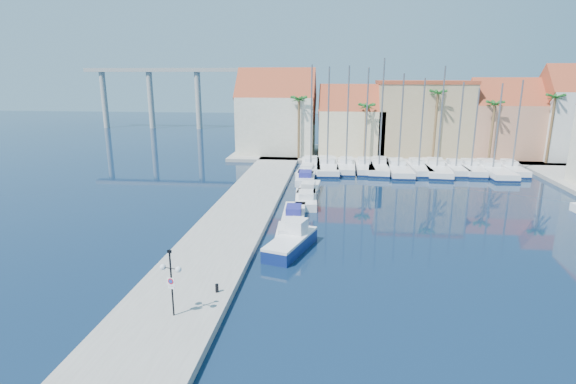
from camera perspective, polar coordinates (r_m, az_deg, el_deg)
name	(u,v)px	position (r m, az deg, el deg)	size (l,w,h in m)	color
ground	(335,288)	(28.74, 6.00, -11.98)	(260.00, 260.00, 0.00)	black
quay_west	(240,214)	(42.14, -6.15, -2.83)	(6.00, 77.00, 0.50)	gray
shore_north	(400,155)	(75.46, 14.00, 4.61)	(54.00, 16.00, 0.50)	gray
lamp_post	(171,273)	(24.30, -14.66, -9.91)	(1.24, 0.53, 3.72)	black
bollard	(217,288)	(27.18, -9.02, -11.96)	(0.20, 0.20, 0.50)	black
fishing_boat	(292,241)	(33.98, 0.47, -6.29)	(3.71, 6.35, 2.11)	navy
motorboat_west_0	(287,236)	(35.71, -0.13, -5.56)	(2.00, 5.47, 1.40)	white
motorboat_west_1	(294,214)	(41.15, 0.77, -2.80)	(2.18, 6.07, 1.40)	white
motorboat_west_2	(306,199)	(46.20, 2.28, -0.85)	(2.61, 6.72, 1.40)	white
motorboat_west_3	(309,189)	(50.22, 2.65, 0.42)	(2.33, 6.44, 1.40)	white
motorboat_west_4	(306,177)	(55.89, 2.24, 1.89)	(2.32, 6.83, 1.40)	white
motorboat_west_5	(308,170)	(60.22, 2.53, 2.81)	(2.78, 7.25, 1.40)	white
sailboat_0	(311,165)	(62.83, 2.90, 3.41)	(3.19, 9.82, 14.16)	white
sailboat_1	(327,166)	(62.71, 4.98, 3.32)	(3.54, 11.26, 13.90)	white
sailboat_2	(346,166)	(62.84, 7.38, 3.31)	(2.67, 9.31, 14.03)	white
sailboat_3	(364,166)	(62.96, 9.66, 3.25)	(2.52, 8.92, 13.80)	white
sailboat_4	(379,166)	(63.50, 11.47, 3.24)	(3.61, 10.72, 14.96)	white
sailboat_5	(397,168)	(62.85, 13.73, 2.97)	(3.17, 10.90, 13.05)	white
sailboat_6	(418,167)	(63.89, 16.15, 3.02)	(2.95, 9.16, 12.47)	white
sailboat_7	(436,168)	(64.41, 18.29, 2.93)	(3.84, 11.54, 13.97)	white
sailboat_8	(455,168)	(65.06, 20.42, 2.89)	(2.42, 8.17, 11.97)	white
sailboat_9	(470,168)	(65.75, 22.11, 2.82)	(2.53, 8.94, 11.23)	white
sailboat_10	(491,169)	(66.26, 24.35, 2.65)	(3.58, 11.65, 11.82)	white
sailboat_11	(511,168)	(67.73, 26.42, 2.70)	(2.29, 8.45, 12.25)	white
building_0	(277,115)	(73.65, -1.42, 9.72)	(12.30, 9.00, 13.50)	beige
building_1	(351,124)	(73.13, 8.05, 8.58)	(10.30, 8.00, 11.00)	beige
building_2	(421,118)	(75.15, 16.58, 9.02)	(14.20, 10.20, 11.50)	tan
building_3	(502,122)	(77.23, 25.56, 8.05)	(10.30, 8.00, 12.00)	tan
building_4	(569,116)	(79.62, 32.06, 8.22)	(8.30, 8.00, 14.00)	silver
palm_0	(299,101)	(68.07, 1.40, 11.47)	(2.60, 2.60, 10.15)	brown
palm_1	(367,108)	(68.00, 9.96, 10.46)	(2.60, 2.60, 9.15)	brown
palm_2	(438,95)	(69.22, 18.49, 11.58)	(2.60, 2.60, 11.15)	brown
palm_3	(495,106)	(71.35, 24.78, 9.93)	(2.60, 2.60, 9.65)	brown
palm_4	(555,99)	(74.17, 30.81, 10.09)	(2.60, 2.60, 10.65)	brown
viaduct	(177,86)	(114.58, -13.89, 12.94)	(48.00, 2.20, 14.45)	#9E9E99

